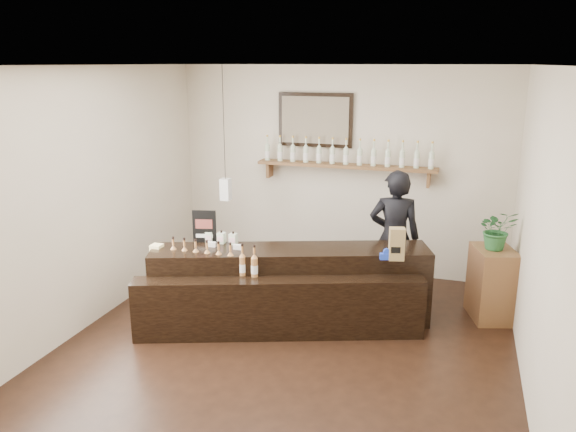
{
  "coord_description": "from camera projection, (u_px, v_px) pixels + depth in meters",
  "views": [
    {
      "loc": [
        1.57,
        -4.87,
        2.82
      ],
      "look_at": [
        -0.18,
        0.7,
        1.22
      ],
      "focal_mm": 35.0,
      "sensor_mm": 36.0,
      "label": 1
    }
  ],
  "objects": [
    {
      "name": "side_cabinet",
      "position": [
        492.0,
        284.0,
        6.33
      ],
      "size": [
        0.56,
        0.66,
        0.82
      ],
      "color": "brown",
      "rests_on": "ground"
    },
    {
      "name": "tape_dispenser",
      "position": [
        387.0,
        255.0,
        5.8
      ],
      "size": [
        0.15,
        0.09,
        0.12
      ],
      "color": "blue",
      "rests_on": "counter"
    },
    {
      "name": "counter",
      "position": [
        286.0,
        291.0,
        6.16
      ],
      "size": [
        3.06,
        1.79,
        1.0
      ],
      "color": "black",
      "rests_on": "ground"
    },
    {
      "name": "promo_sign",
      "position": [
        204.0,
        227.0,
        6.31
      ],
      "size": [
        0.26,
        0.08,
        0.37
      ],
      "color": "black",
      "rests_on": "counter"
    },
    {
      "name": "paper_bag",
      "position": [
        397.0,
        244.0,
        5.76
      ],
      "size": [
        0.18,
        0.15,
        0.34
      ],
      "color": "olive",
      "rests_on": "counter"
    },
    {
      "name": "shopkeeper",
      "position": [
        395.0,
        229.0,
        6.61
      ],
      "size": [
        0.73,
        0.53,
        1.85
      ],
      "primitive_type": "imported",
      "rotation": [
        0.0,
        0.0,
        3.27
      ],
      "color": "black",
      "rests_on": "ground"
    },
    {
      "name": "potted_plant",
      "position": [
        497.0,
        230.0,
        6.16
      ],
      "size": [
        0.49,
        0.45,
        0.45
      ],
      "primitive_type": "imported",
      "rotation": [
        0.0,
        0.0,
        0.28
      ],
      "color": "#265F2D",
      "rests_on": "side_cabinet"
    },
    {
      "name": "back_wall_decor",
      "position": [
        328.0,
        146.0,
        7.45
      ],
      "size": [
        2.66,
        0.96,
        1.69
      ],
      "color": "brown",
      "rests_on": "ground"
    },
    {
      "name": "room_shell",
      "position": [
        284.0,
        187.0,
        5.23
      ],
      "size": [
        5.0,
        5.0,
        5.0
      ],
      "color": "beige",
      "rests_on": "ground"
    },
    {
      "name": "ground",
      "position": [
        284.0,
        351.0,
        5.68
      ],
      "size": [
        5.0,
        5.0,
        0.0
      ],
      "primitive_type": "plane",
      "color": "black",
      "rests_on": "ground"
    }
  ]
}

